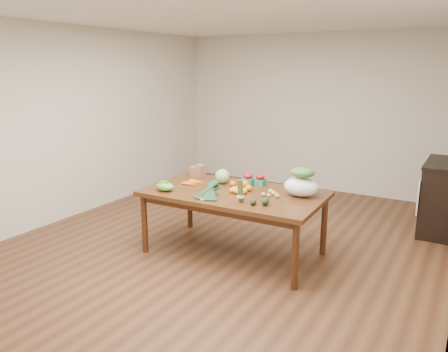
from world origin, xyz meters
The scene contains 26 objects.
floor centered at (0.00, 0.00, 0.00)m, with size 6.00×6.00×0.00m, color brown.
ceiling centered at (0.00, 0.00, 2.70)m, with size 5.00×6.00×0.02m, color white.
room_walls centered at (0.00, 0.00, 1.35)m, with size 5.02×6.02×2.70m.
dining_table centered at (0.19, -0.23, 0.38)m, with size 2.01×1.12×0.75m, color #472C10.
cabinet centered at (2.22, 1.79, 0.47)m, with size 0.52×1.02×0.94m, color black.
dish_towel centered at (1.96, 1.40, 0.55)m, with size 0.02×0.28×0.45m, color white.
paper_bag centered at (-0.56, 0.15, 0.83)m, with size 0.22×0.18×0.15m, color #8B613E, non-canonical shape.
cabbage centered at (-0.11, 0.01, 0.84)m, with size 0.18×0.18×0.18m, color #8EBE6D.
strawberry_basket_a centered at (0.19, 0.12, 0.81)m, with size 0.12×0.12×0.11m, color red, non-canonical shape.
strawberry_basket_b centered at (0.32, 0.18, 0.80)m, with size 0.11×0.11×0.10m, color #B3130B, non-canonical shape.
orange_a centered at (0.08, -0.06, 0.79)m, with size 0.07×0.07×0.07m, color orange.
orange_b centered at (0.23, -0.04, 0.80)m, with size 0.09×0.09×0.09m, color orange.
orange_c centered at (0.33, -0.13, 0.79)m, with size 0.08×0.08×0.08m, color orange.
mandarin_cluster centered at (0.27, -0.26, 0.80)m, with size 0.18×0.18×0.10m, color orange, non-canonical shape.
carrots centered at (-0.39, -0.17, 0.76)m, with size 0.22×0.24×0.03m, color orange, non-canonical shape.
snap_pea_bag centered at (-0.50, -0.60, 0.80)m, with size 0.22×0.17×0.10m, color #72B43D.
kale_bunch centered at (0.07, -0.60, 0.83)m, with size 0.32×0.40×0.16m, color black, non-canonical shape.
asparagus_bundle centered at (0.45, -0.55, 0.88)m, with size 0.08×0.08×0.25m, color #547837, non-canonical shape.
potato_a centered at (0.56, -0.23, 0.77)m, with size 0.05×0.05×0.04m, color tan.
potato_b centered at (0.63, -0.22, 0.77)m, with size 0.05×0.04×0.04m, color #D2BA79.
potato_c centered at (0.64, -0.13, 0.77)m, with size 0.06×0.05×0.05m, color #C8BB73.
potato_d centered at (0.58, -0.08, 0.77)m, with size 0.06×0.05×0.05m, color #DAAE7D.
potato_e centered at (0.72, -0.21, 0.77)m, with size 0.06×0.05×0.05m, color tan.
avocado_a centered at (0.60, -0.56, 0.78)m, with size 0.07×0.10×0.07m, color black.
avocado_b centered at (0.71, -0.50, 0.79)m, with size 0.08×0.12×0.08m, color black.
salad_bag centered at (0.91, -0.01, 0.90)m, with size 0.38×0.29×0.29m, color white, non-canonical shape.
Camera 1 is at (2.52, -4.40, 2.12)m, focal length 35.00 mm.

